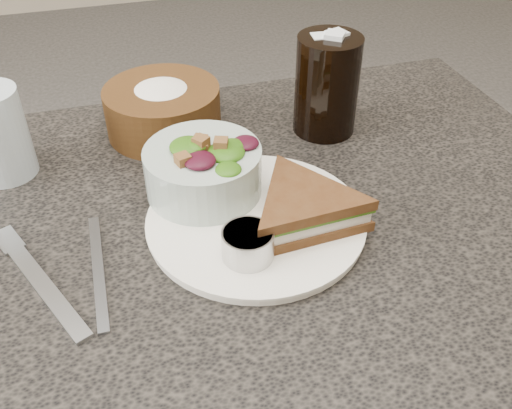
{
  "coord_description": "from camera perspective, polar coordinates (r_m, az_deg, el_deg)",
  "views": [
    {
      "loc": [
        -0.09,
        -0.49,
        1.19
      ],
      "look_at": [
        0.05,
        0.0,
        0.78
      ],
      "focal_mm": 40.0,
      "sensor_mm": 36.0,
      "label": 1
    }
  ],
  "objects": [
    {
      "name": "fork",
      "position": [
        0.64,
        -20.51,
        -7.61
      ],
      "size": [
        0.09,
        0.17,
        0.0
      ],
      "primitive_type": "cube",
      "rotation": [
        0.0,
        0.0,
        0.42
      ],
      "color": "#B1B3B7",
      "rests_on": "dining_table"
    },
    {
      "name": "dinner_plate",
      "position": [
        0.67,
        0.0,
        -1.65
      ],
      "size": [
        0.25,
        0.25,
        0.01
      ],
      "primitive_type": "cylinder",
      "color": "white",
      "rests_on": "dining_table"
    },
    {
      "name": "cola_glass",
      "position": [
        0.82,
        7.12,
        12.12
      ],
      "size": [
        0.11,
        0.11,
        0.15
      ],
      "primitive_type": null,
      "rotation": [
        0.0,
        0.0,
        0.3
      ],
      "color": "black",
      "rests_on": "dining_table"
    },
    {
      "name": "dressing_ramekin",
      "position": [
        0.6,
        -0.82,
        -4.02
      ],
      "size": [
        0.06,
        0.06,
        0.03
      ],
      "primitive_type": "cylinder",
      "rotation": [
        0.0,
        0.0,
        -0.16
      ],
      "color": "#AFAFAF",
      "rests_on": "dinner_plate"
    },
    {
      "name": "salad_bowl",
      "position": [
        0.68,
        -5.33,
        4.14
      ],
      "size": [
        0.18,
        0.18,
        0.08
      ],
      "primitive_type": null,
      "rotation": [
        0.0,
        0.0,
        -0.32
      ],
      "color": "#A3B6AC",
      "rests_on": "dinner_plate"
    },
    {
      "name": "sandwich",
      "position": [
        0.64,
        4.79,
        -0.39
      ],
      "size": [
        0.17,
        0.17,
        0.04
      ],
      "primitive_type": null,
      "rotation": [
        0.0,
        0.0,
        0.07
      ],
      "color": "#4D311A",
      "rests_on": "dinner_plate"
    },
    {
      "name": "knife",
      "position": [
        0.64,
        -15.49,
        -6.32
      ],
      "size": [
        0.01,
        0.18,
        0.0
      ],
      "primitive_type": "cube",
      "rotation": [
        0.0,
        0.0,
        -0.01
      ],
      "color": "#8E939C",
      "rests_on": "dining_table"
    },
    {
      "name": "bread_basket",
      "position": [
        0.83,
        -9.36,
        10.03
      ],
      "size": [
        0.2,
        0.2,
        0.09
      ],
      "primitive_type": null,
      "rotation": [
        0.0,
        0.0,
        -0.24
      ],
      "color": "#593917",
      "rests_on": "dining_table"
    },
    {
      "name": "orange_wedge",
      "position": [
        0.71,
        -2.0,
        3.07
      ],
      "size": [
        0.09,
        0.09,
        0.03
      ],
      "primitive_type": "cone",
      "rotation": [
        0.0,
        0.0,
        0.73
      ],
      "color": "#FF520C",
      "rests_on": "dinner_plate"
    }
  ]
}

